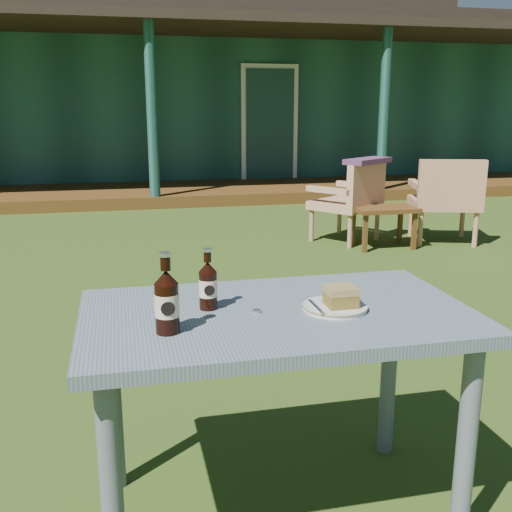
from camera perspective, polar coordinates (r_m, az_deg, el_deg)
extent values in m
plane|color=#334916|center=(3.58, -4.66, -7.82)|extent=(80.00, 80.00, 0.00)
cube|color=#1B463C|center=(12.80, -11.12, 13.65)|extent=(15.00, 6.00, 2.60)
cube|color=black|center=(12.88, -11.44, 20.10)|extent=(15.80, 6.80, 0.30)
cube|color=black|center=(12.93, -11.53, 21.86)|extent=(12.00, 3.50, 0.60)
cube|color=#533314|center=(9.00, -9.86, 5.84)|extent=(15.00, 1.80, 0.16)
cube|color=black|center=(8.98, -10.54, 20.98)|extent=(15.40, 2.00, 0.12)
cylinder|color=#1B463C|center=(8.11, -9.88, 13.09)|extent=(0.14, 0.14, 2.45)
cylinder|color=#1B463C|center=(8.90, 12.07, 13.06)|extent=(0.14, 0.14, 2.45)
cube|color=white|center=(10.09, 1.29, 12.15)|extent=(0.95, 0.06, 2.00)
cube|color=#193D38|center=(10.06, 1.33, 12.15)|extent=(0.80, 0.04, 1.85)
cylinder|color=brown|center=(22.33, -4.11, 22.82)|extent=(0.28, 0.28, 9.50)
cube|color=slate|center=(1.87, 2.06, -5.76)|extent=(1.20, 0.70, 0.04)
cylinder|color=slate|center=(1.74, -13.57, -21.19)|extent=(0.06, 0.06, 0.68)
cylinder|color=slate|center=(1.99, 19.39, -16.70)|extent=(0.06, 0.06, 0.68)
cylinder|color=slate|center=(2.20, -13.48, -13.13)|extent=(0.06, 0.06, 0.68)
cylinder|color=slate|center=(2.41, 12.53, -10.64)|extent=(0.06, 0.06, 0.68)
cylinder|color=silver|center=(1.88, 7.52, -4.85)|extent=(0.20, 0.20, 0.01)
cylinder|color=olive|center=(1.88, 7.53, -4.71)|extent=(0.20, 0.20, 0.00)
cube|color=brown|center=(1.87, 8.06, -4.12)|extent=(0.09, 0.08, 0.04)
cube|color=olive|center=(1.86, 8.09, -3.21)|extent=(0.09, 0.09, 0.02)
cube|color=silver|center=(1.85, 5.74, -4.85)|extent=(0.01, 0.14, 0.00)
cylinder|color=black|center=(1.86, -4.58, -3.30)|extent=(0.06, 0.06, 0.12)
cone|color=black|center=(1.84, -4.63, -1.05)|extent=(0.06, 0.06, 0.03)
cylinder|color=black|center=(1.83, -4.65, -0.06)|extent=(0.02, 0.02, 0.03)
cylinder|color=silver|center=(1.83, -4.66, 0.57)|extent=(0.03, 0.03, 0.01)
cylinder|color=beige|center=(1.86, -4.59, -3.03)|extent=(0.06, 0.06, 0.05)
cylinder|color=black|center=(1.83, -4.46, -3.29)|extent=(0.03, 0.00, 0.03)
cylinder|color=black|center=(1.68, -8.47, -4.97)|extent=(0.07, 0.07, 0.14)
cone|color=black|center=(1.65, -8.58, -2.01)|extent=(0.07, 0.07, 0.04)
cylinder|color=black|center=(1.64, -8.63, -0.69)|extent=(0.03, 0.03, 0.04)
cylinder|color=silver|center=(1.63, -8.66, 0.15)|extent=(0.03, 0.03, 0.01)
cylinder|color=beige|center=(1.67, -8.48, -4.61)|extent=(0.07, 0.07, 0.07)
cylinder|color=black|center=(1.64, -8.38, -4.99)|extent=(0.04, 0.00, 0.04)
cylinder|color=silver|center=(1.84, 0.06, -5.28)|extent=(0.03, 0.03, 0.01)
cube|color=tan|center=(6.13, 8.48, 4.85)|extent=(0.80, 0.79, 0.08)
cube|color=tan|center=(5.97, 10.49, 6.81)|extent=(0.53, 0.40, 0.39)
cube|color=tan|center=(6.34, 9.73, 6.66)|extent=(0.35, 0.46, 0.06)
cube|color=tan|center=(5.90, 6.97, 6.23)|extent=(0.35, 0.46, 0.06)
cylinder|color=tan|center=(6.50, 7.95, 3.55)|extent=(0.05, 0.05, 0.33)
cylinder|color=tan|center=(6.10, 5.31, 2.94)|extent=(0.05, 0.05, 0.33)
cylinder|color=tan|center=(6.26, 11.45, 3.00)|extent=(0.05, 0.05, 0.33)
cylinder|color=tan|center=(5.84, 8.94, 2.33)|extent=(0.05, 0.05, 0.33)
cube|color=tan|center=(6.32, 17.44, 4.83)|extent=(0.77, 0.74, 0.09)
cube|color=tan|center=(6.04, 18.16, 6.77)|extent=(0.62, 0.26, 0.41)
cube|color=tan|center=(6.38, 19.96, 6.36)|extent=(0.22, 0.54, 0.06)
cube|color=tan|center=(6.25, 15.02, 6.58)|extent=(0.22, 0.54, 0.06)
cylinder|color=tan|center=(6.65, 19.04, 3.24)|extent=(0.05, 0.05, 0.35)
cylinder|color=tan|center=(6.53, 14.56, 3.37)|extent=(0.05, 0.05, 0.35)
cylinder|color=tan|center=(6.19, 20.18, 2.38)|extent=(0.05, 0.05, 0.35)
cylinder|color=tan|center=(6.06, 15.38, 2.51)|extent=(0.05, 0.05, 0.35)
cube|color=#562E4E|center=(5.95, 10.59, 8.90)|extent=(0.58, 0.50, 0.05)
cube|color=#533314|center=(5.88, 12.11, 4.41)|extent=(0.60, 0.40, 0.04)
cube|color=#533314|center=(5.68, 10.35, 2.11)|extent=(0.04, 0.04, 0.36)
cube|color=#533314|center=(5.89, 14.83, 2.29)|extent=(0.04, 0.04, 0.36)
cube|color=#533314|center=(5.95, 9.22, 2.70)|extent=(0.04, 0.04, 0.36)
cube|color=#533314|center=(6.15, 13.55, 2.86)|extent=(0.04, 0.04, 0.36)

